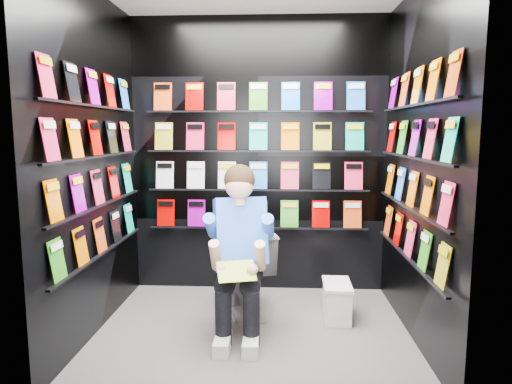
{
  "coord_description": "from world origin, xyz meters",
  "views": [
    {
      "loc": [
        0.2,
        -3.35,
        1.54
      ],
      "look_at": [
        0.02,
        0.15,
        1.07
      ],
      "focal_mm": 32.0,
      "sensor_mm": 36.0,
      "label": 1
    }
  ],
  "objects": [
    {
      "name": "floor",
      "position": [
        0.0,
        0.0,
        0.0
      ],
      "size": [
        2.4,
        2.4,
        0.0
      ],
      "primitive_type": "plane",
      "color": "#595957",
      "rests_on": "ground"
    },
    {
      "name": "wall_back",
      "position": [
        0.0,
        1.0,
        1.3
      ],
      "size": [
        2.4,
        0.04,
        2.6
      ],
      "primitive_type": "cube",
      "color": "black",
      "rests_on": "floor"
    },
    {
      "name": "wall_front",
      "position": [
        0.0,
        -1.0,
        1.3
      ],
      "size": [
        2.4,
        0.04,
        2.6
      ],
      "primitive_type": "cube",
      "color": "black",
      "rests_on": "floor"
    },
    {
      "name": "wall_left",
      "position": [
        -1.2,
        0.0,
        1.3
      ],
      "size": [
        0.04,
        2.0,
        2.6
      ],
      "primitive_type": "cube",
      "color": "black",
      "rests_on": "floor"
    },
    {
      "name": "wall_right",
      "position": [
        1.2,
        0.0,
        1.3
      ],
      "size": [
        0.04,
        2.0,
        2.6
      ],
      "primitive_type": "cube",
      "color": "black",
      "rests_on": "floor"
    },
    {
      "name": "comics_back",
      "position": [
        0.0,
        0.97,
        1.31
      ],
      "size": [
        2.1,
        0.06,
        1.37
      ],
      "primitive_type": null,
      "color": "#E82352",
      "rests_on": "wall_back"
    },
    {
      "name": "comics_left",
      "position": [
        -1.17,
        0.0,
        1.31
      ],
      "size": [
        0.06,
        1.7,
        1.37
      ],
      "primitive_type": null,
      "color": "#E82352",
      "rests_on": "wall_left"
    },
    {
      "name": "comics_right",
      "position": [
        1.17,
        0.0,
        1.31
      ],
      "size": [
        0.06,
        1.7,
        1.37
      ],
      "primitive_type": null,
      "color": "#E82352",
      "rests_on": "wall_right"
    },
    {
      "name": "toilet",
      "position": [
        -0.09,
        0.41,
        0.37
      ],
      "size": [
        0.6,
        0.83,
        0.73
      ],
      "primitive_type": "imported",
      "rotation": [
        0.0,
        0.0,
        3.4
      ],
      "color": "white",
      "rests_on": "floor"
    },
    {
      "name": "longbox",
      "position": [
        0.68,
        0.28,
        0.14
      ],
      "size": [
        0.21,
        0.37,
        0.28
      ],
      "primitive_type": "cube",
      "rotation": [
        0.0,
        0.0,
        -0.02
      ],
      "color": "silver",
      "rests_on": "floor"
    },
    {
      "name": "longbox_lid",
      "position": [
        0.68,
        0.28,
        0.29
      ],
      "size": [
        0.23,
        0.39,
        0.03
      ],
      "primitive_type": "cube",
      "rotation": [
        0.0,
        0.0,
        -0.02
      ],
      "color": "silver",
      "rests_on": "longbox"
    },
    {
      "name": "reader",
      "position": [
        -0.09,
        0.03,
        0.77
      ],
      "size": [
        0.7,
        0.87,
        1.4
      ],
      "primitive_type": null,
      "rotation": [
        0.0,
        0.0,
        0.26
      ],
      "color": "blue",
      "rests_on": "toilet"
    },
    {
      "name": "held_comic",
      "position": [
        -0.09,
        -0.32,
        0.58
      ],
      "size": [
        0.29,
        0.22,
        0.11
      ],
      "primitive_type": "cube",
      "rotation": [
        -0.96,
        0.0,
        0.26
      ],
      "color": "green",
      "rests_on": "reader"
    }
  ]
}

